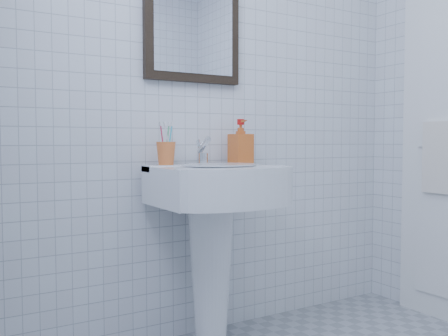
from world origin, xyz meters
TOP-DOWN VIEW (x-y plane):
  - wall_back at (0.00, 1.20)m, footprint 2.20×0.02m
  - washbasin at (-0.17, 0.99)m, footprint 0.56×0.41m
  - faucet at (-0.17, 1.09)m, footprint 0.05×0.11m
  - toothbrush_cup at (-0.35, 1.10)m, footprint 0.10×0.10m
  - soap_dispenser at (0.04, 1.09)m, footprint 0.10×0.10m
  - wall_mirror at (-0.17, 1.18)m, footprint 0.50×0.04m
  - towel_ring at (1.06, 0.71)m, footprint 0.01×0.18m
  - hand_towel at (1.04, 0.71)m, footprint 0.03×0.16m

SIDE VIEW (x-z plane):
  - washbasin at x=-0.17m, z-range 0.15..1.00m
  - hand_towel at x=1.04m, z-range 0.68..1.06m
  - faucet at x=-0.17m, z-range 0.83..0.96m
  - toothbrush_cup at x=-0.35m, z-range 0.85..0.95m
  - soap_dispenser at x=0.04m, z-range 0.85..1.06m
  - towel_ring at x=1.06m, z-range 0.96..1.14m
  - wall_back at x=0.00m, z-range 0.00..2.50m
  - wall_mirror at x=-0.17m, z-range 1.24..1.86m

